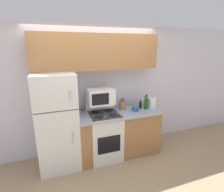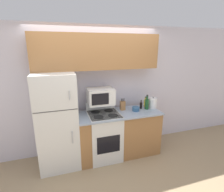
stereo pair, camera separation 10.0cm
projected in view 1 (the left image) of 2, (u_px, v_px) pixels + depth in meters
ground_plane at (107, 165)px, 3.27m from camera, size 12.00×12.00×0.00m
wall_back at (96, 91)px, 3.57m from camera, size 8.00×0.05×2.55m
lower_cabinets at (118, 133)px, 3.52m from camera, size 1.61×0.64×0.91m
refrigerator at (57, 122)px, 3.08m from camera, size 0.69×0.71×1.73m
upper_cabinets at (97, 52)px, 3.18m from camera, size 2.30×0.35×0.64m
stove at (104, 135)px, 3.41m from camera, size 0.59×0.62×1.08m
microwave at (100, 96)px, 3.29m from camera, size 0.49×0.37×0.30m
knife_block at (122, 105)px, 3.51m from camera, size 0.10×0.08×0.24m
bowl at (135, 109)px, 3.47m from camera, size 0.15×0.15×0.08m
bottle_soy_sauce at (140, 105)px, 3.61m from camera, size 0.05×0.05×0.18m
bottle_wine_green at (146, 103)px, 3.55m from camera, size 0.08×0.08×0.30m
bottle_cooking_spray at (144, 102)px, 3.71m from camera, size 0.06×0.06×0.22m
kettle at (152, 103)px, 3.63m from camera, size 0.16×0.16×0.24m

